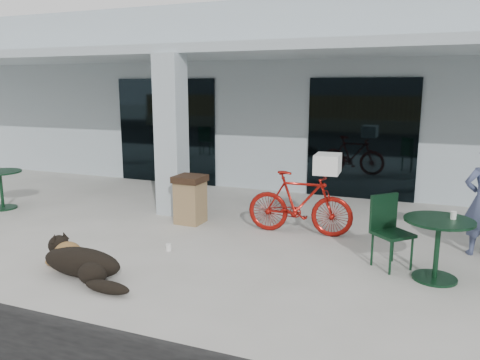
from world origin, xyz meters
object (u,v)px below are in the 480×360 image
at_px(bicycle, 300,203).
at_px(cafe_table_near, 1,190).
at_px(dog, 82,261).
at_px(cafe_chair_far_a, 393,233).
at_px(trash_receptacle, 190,199).
at_px(cafe_table_far, 437,250).

xyz_separation_m(bicycle, cafe_table_near, (-6.19, -0.63, -0.15)).
xyz_separation_m(dog, cafe_table_near, (-3.97, 2.27, 0.17)).
height_order(cafe_table_near, cafe_chair_far_a, cafe_chair_far_a).
bearing_deg(trash_receptacle, cafe_chair_far_a, -14.37).
relative_size(bicycle, cafe_table_far, 2.06).
xyz_separation_m(dog, cafe_table_far, (4.39, 1.66, 0.18)).
distance_m(dog, cafe_table_near, 4.57).
distance_m(cafe_table_far, trash_receptacle, 4.37).
height_order(dog, cafe_table_far, cafe_table_far).
bearing_deg(dog, cafe_chair_far_a, 44.93).
xyz_separation_m(bicycle, trash_receptacle, (-2.05, -0.10, -0.10)).
bearing_deg(dog, cafe_table_near, 169.05).
relative_size(bicycle, trash_receptacle, 2.02).
distance_m(cafe_table_far, cafe_chair_far_a, 0.62).
relative_size(cafe_table_far, trash_receptacle, 0.98).
xyz_separation_m(cafe_table_near, trash_receptacle, (4.13, 0.53, 0.05)).
height_order(cafe_table_far, cafe_chair_far_a, cafe_chair_far_a).
bearing_deg(trash_receptacle, cafe_table_near, -172.75).
xyz_separation_m(bicycle, dog, (-2.22, -2.90, -0.32)).
bearing_deg(cafe_table_far, dog, -159.32).
height_order(dog, cafe_chair_far_a, cafe_chair_far_a).
bearing_deg(cafe_table_near, cafe_chair_far_a, -3.02).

